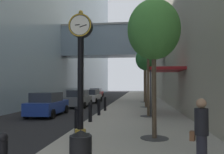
{
  "coord_description": "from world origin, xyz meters",
  "views": [
    {
      "loc": [
        3.16,
        -1.96,
        2.24
      ],
      "look_at": [
        0.93,
        16.62,
        2.86
      ],
      "focal_mm": 37.24,
      "sensor_mm": 36.0,
      "label": 1
    }
  ],
  "objects_px": {
    "pedestrian_walking": "(201,131)",
    "bollard_sixth": "(105,103)",
    "bollard_third": "(77,119)",
    "car_red_mid": "(96,93)",
    "car_blue_far": "(48,104)",
    "car_grey_trailing": "(78,99)",
    "street_tree_far": "(144,60)",
    "street_tree_mid_near": "(148,40)",
    "car_white_near": "(91,96)",
    "street_clock": "(81,70)",
    "street_tree_mid_far": "(146,59)",
    "bollard_fifth": "(99,107)",
    "street_tree_near": "(154,31)",
    "bollard_fourth": "(90,111)",
    "trash_bin": "(81,152)"
  },
  "relations": [
    {
      "from": "street_tree_near",
      "to": "car_grey_trailing",
      "type": "bearing_deg",
      "value": 116.45
    },
    {
      "from": "street_tree_mid_near",
      "to": "trash_bin",
      "type": "xyz_separation_m",
      "value": [
        -1.93,
        -10.33,
        -4.57
      ]
    },
    {
      "from": "bollard_fourth",
      "to": "car_white_near",
      "type": "xyz_separation_m",
      "value": [
        -3.24,
        15.72,
        0.06
      ]
    },
    {
      "from": "street_tree_far",
      "to": "bollard_sixth",
      "type": "bearing_deg",
      "value": -108.96
    },
    {
      "from": "street_tree_near",
      "to": "car_white_near",
      "type": "xyz_separation_m",
      "value": [
        -6.59,
        19.37,
        -3.6
      ]
    },
    {
      "from": "bollard_fourth",
      "to": "car_red_mid",
      "type": "relative_size",
      "value": 0.24
    },
    {
      "from": "bollard_fifth",
      "to": "bollard_sixth",
      "type": "height_order",
      "value": "same"
    },
    {
      "from": "bollard_third",
      "to": "street_tree_far",
      "type": "xyz_separation_m",
      "value": [
        3.35,
        18.21,
        4.47
      ]
    },
    {
      "from": "street_clock",
      "to": "bollard_third",
      "type": "bearing_deg",
      "value": 108.61
    },
    {
      "from": "street_tree_mid_near",
      "to": "bollard_sixth",
      "type": "bearing_deg",
      "value": 138.66
    },
    {
      "from": "car_red_mid",
      "to": "car_blue_far",
      "type": "xyz_separation_m",
      "value": [
        1.16,
        -24.85,
        0.04
      ]
    },
    {
      "from": "bollard_sixth",
      "to": "car_white_near",
      "type": "height_order",
      "value": "car_white_near"
    },
    {
      "from": "bollard_fifth",
      "to": "street_tree_mid_near",
      "type": "distance_m",
      "value": 5.62
    },
    {
      "from": "bollard_third",
      "to": "car_red_mid",
      "type": "xyz_separation_m",
      "value": [
        -4.96,
        30.79,
        0.05
      ]
    },
    {
      "from": "car_white_near",
      "to": "street_tree_mid_far",
      "type": "bearing_deg",
      "value": -45.36
    },
    {
      "from": "bollard_fourth",
      "to": "street_tree_mid_near",
      "type": "height_order",
      "value": "street_tree_mid_near"
    },
    {
      "from": "street_tree_mid_far",
      "to": "car_blue_far",
      "type": "relative_size",
      "value": 1.28
    },
    {
      "from": "street_tree_near",
      "to": "trash_bin",
      "type": "height_order",
      "value": "street_tree_near"
    },
    {
      "from": "trash_bin",
      "to": "car_red_mid",
      "type": "xyz_separation_m",
      "value": [
        -6.39,
        35.61,
        0.1
      ]
    },
    {
      "from": "car_red_mid",
      "to": "car_white_near",
      "type": "bearing_deg",
      "value": -82.0
    },
    {
      "from": "pedestrian_walking",
      "to": "bollard_sixth",
      "type": "bearing_deg",
      "value": 109.15
    },
    {
      "from": "street_clock",
      "to": "bollard_fourth",
      "type": "bearing_deg",
      "value": 98.13
    },
    {
      "from": "street_tree_mid_near",
      "to": "car_white_near",
      "type": "xyz_separation_m",
      "value": [
        -6.59,
        13.02,
        -4.45
      ]
    },
    {
      "from": "bollard_third",
      "to": "car_blue_far",
      "type": "height_order",
      "value": "car_blue_far"
    },
    {
      "from": "street_clock",
      "to": "bollard_sixth",
      "type": "xyz_separation_m",
      "value": [
        -0.7,
        10.53,
        -2.03
      ]
    },
    {
      "from": "bollard_third",
      "to": "street_tree_mid_near",
      "type": "relative_size",
      "value": 0.18
    },
    {
      "from": "street_clock",
      "to": "bollard_sixth",
      "type": "relative_size",
      "value": 4.22
    },
    {
      "from": "car_white_near",
      "to": "car_red_mid",
      "type": "height_order",
      "value": "car_white_near"
    },
    {
      "from": "street_clock",
      "to": "street_tree_mid_far",
      "type": "distance_m",
      "value": 14.31
    },
    {
      "from": "trash_bin",
      "to": "car_red_mid",
      "type": "relative_size",
      "value": 0.22
    },
    {
      "from": "bollard_sixth",
      "to": "street_tree_far",
      "type": "relative_size",
      "value": 0.18
    },
    {
      "from": "street_tree_mid_near",
      "to": "street_clock",
      "type": "bearing_deg",
      "value": -109.26
    },
    {
      "from": "bollard_fourth",
      "to": "pedestrian_walking",
      "type": "relative_size",
      "value": 0.64
    },
    {
      "from": "bollard_fourth",
      "to": "car_white_near",
      "type": "distance_m",
      "value": 16.05
    },
    {
      "from": "bollard_fourth",
      "to": "bollard_sixth",
      "type": "height_order",
      "value": "same"
    },
    {
      "from": "street_clock",
      "to": "car_grey_trailing",
      "type": "relative_size",
      "value": 1.08
    },
    {
      "from": "bollard_fourth",
      "to": "street_tree_mid_far",
      "type": "relative_size",
      "value": 0.2
    },
    {
      "from": "car_red_mid",
      "to": "bollard_sixth",
      "type": "bearing_deg",
      "value": -77.47
    },
    {
      "from": "car_red_mid",
      "to": "car_grey_trailing",
      "type": "xyz_separation_m",
      "value": [
        1.66,
        -18.26,
        0.04
      ]
    },
    {
      "from": "street_tree_near",
      "to": "street_tree_mid_far",
      "type": "relative_size",
      "value": 0.98
    },
    {
      "from": "bollard_third",
      "to": "car_red_mid",
      "type": "relative_size",
      "value": 0.24
    },
    {
      "from": "car_red_mid",
      "to": "bollard_fourth",
      "type": "bearing_deg",
      "value": -79.94
    },
    {
      "from": "street_tree_near",
      "to": "car_white_near",
      "type": "distance_m",
      "value": 20.78
    },
    {
      "from": "car_blue_far",
      "to": "car_grey_trailing",
      "type": "height_order",
      "value": "car_grey_trailing"
    },
    {
      "from": "street_tree_near",
      "to": "street_tree_mid_near",
      "type": "height_order",
      "value": "street_tree_mid_near"
    },
    {
      "from": "trash_bin",
      "to": "bollard_fifth",
      "type": "bearing_deg",
      "value": 97.75
    },
    {
      "from": "street_tree_near",
      "to": "trash_bin",
      "type": "bearing_deg",
      "value": -115.82
    },
    {
      "from": "trash_bin",
      "to": "street_tree_far",
      "type": "bearing_deg",
      "value": 85.22
    },
    {
      "from": "bollard_fourth",
      "to": "street_tree_near",
      "type": "height_order",
      "value": "street_tree_near"
    },
    {
      "from": "bollard_sixth",
      "to": "street_tree_mid_near",
      "type": "bearing_deg",
      "value": -41.34
    }
  ]
}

